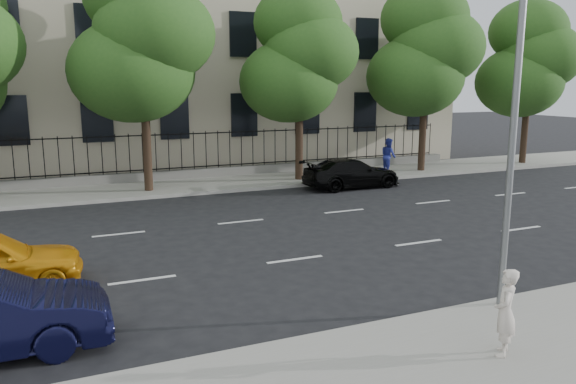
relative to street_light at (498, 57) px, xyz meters
The scene contains 14 objects.
ground 5.99m from the street_light, 144.73° to the left, with size 120.00×120.00×0.00m, color black.
near_sidewalk 6.08m from the street_light, 138.24° to the right, with size 60.00×4.00×0.15m, color gray.
far_sidewalk 16.75m from the street_light, 99.01° to the left, with size 60.00×4.00×0.15m, color gray.
lane_markings 8.67m from the street_light, 110.98° to the left, with size 49.60×4.62×0.01m, color silver, non-canonical shape.
masonry_building 25.14m from the street_light, 95.78° to the left, with size 34.60×12.11×18.50m.
iron_fence 18.21m from the street_light, 98.14° to the left, with size 30.00×0.50×2.20m.
street_light is the anchor object (origin of this frame).
tree_c 15.82m from the street_light, 106.43° to the left, with size 5.89×5.50×9.80m.
tree_d 15.36m from the street_light, 80.48° to the left, with size 5.34×4.94×8.84m.
tree_e 17.92m from the street_light, 57.77° to the left, with size 5.71×5.31×9.46m.
tree_f 22.43m from the street_light, 42.45° to the left, with size 5.52×5.12×9.01m.
black_sedan 14.13m from the street_light, 72.28° to the left, with size 1.84×4.52×1.31m, color black.
woman_near 5.05m from the street_light, 125.27° to the right, with size 0.55×0.36×1.50m, color beige.
pedestrian_far 17.10m from the street_light, 63.55° to the left, with size 0.86×0.67×1.76m, color navy.
Camera 1 is at (-5.87, -10.59, 4.66)m, focal length 35.00 mm.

